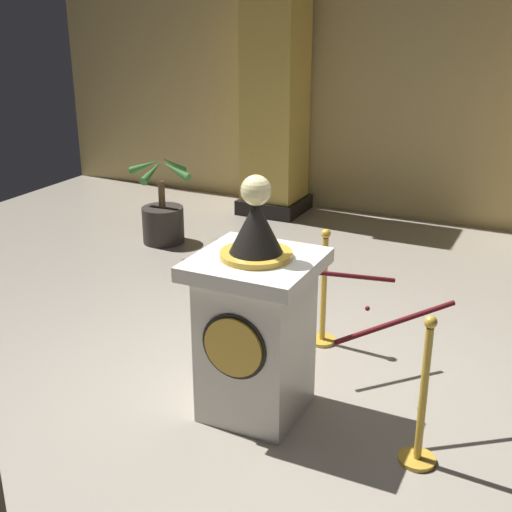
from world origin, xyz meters
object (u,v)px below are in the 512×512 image
(stanchion_near, at_px, (421,413))
(potted_palm_left, at_px, (163,217))
(stanchion_far, at_px, (323,304))
(pedestal_clock, at_px, (256,323))

(stanchion_near, bearing_deg, potted_palm_left, 142.73)
(stanchion_far, bearing_deg, pedestal_clock, -93.04)
(pedestal_clock, height_order, stanchion_far, pedestal_clock)
(stanchion_near, xyz_separation_m, stanchion_far, (-1.13, 1.27, -0.00))
(pedestal_clock, height_order, stanchion_near, pedestal_clock)
(pedestal_clock, xyz_separation_m, stanchion_near, (1.19, -0.08, -0.34))
(stanchion_far, bearing_deg, potted_palm_left, 148.80)
(pedestal_clock, relative_size, stanchion_far, 1.68)
(stanchion_near, relative_size, potted_palm_left, 0.94)
(pedestal_clock, distance_m, potted_palm_left, 3.86)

